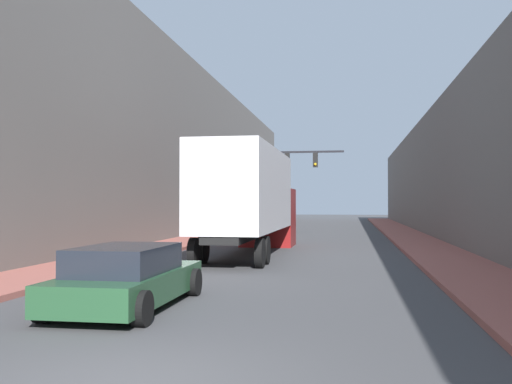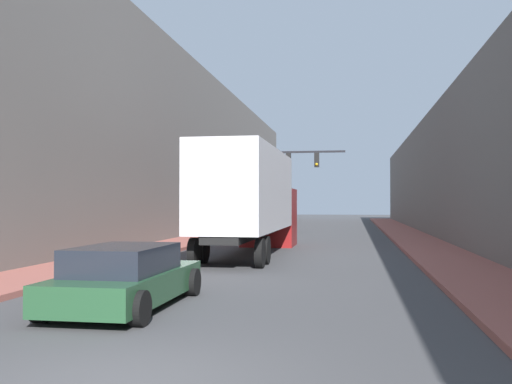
# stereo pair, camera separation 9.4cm
# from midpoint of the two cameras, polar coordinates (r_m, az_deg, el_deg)

# --- Properties ---
(sidewalk_right) EXTENTS (2.61, 80.00, 0.15)m
(sidewalk_right) POSITION_cam_midpoint_polar(r_m,az_deg,el_deg) (36.51, 14.96, -4.36)
(sidewalk_right) COLOR #9E564C
(sidewalk_right) RESTS_ON ground
(sidewalk_left) EXTENTS (2.61, 80.00, 0.15)m
(sidewalk_left) POSITION_cam_midpoint_polar(r_m,az_deg,el_deg) (37.41, -4.36, -4.32)
(sidewalk_left) COLOR #9E564C
(sidewalk_left) RESTS_ON ground
(building_right) EXTENTS (6.00, 80.00, 8.03)m
(building_right) POSITION_cam_midpoint_polar(r_m,az_deg,el_deg) (37.16, 21.56, 1.81)
(building_right) COLOR #66605B
(building_right) RESTS_ON ground
(building_left) EXTENTS (6.00, 80.00, 11.64)m
(building_left) POSITION_cam_midpoint_polar(r_m,az_deg,el_deg) (38.78, -10.56, 4.31)
(building_left) COLOR #66605B
(building_left) RESTS_ON ground
(semi_truck) EXTENTS (2.58, 12.34, 4.30)m
(semi_truck) POSITION_cam_midpoint_polar(r_m,az_deg,el_deg) (23.97, -0.59, -0.62)
(semi_truck) COLOR silver
(semi_truck) RESTS_ON ground
(sedan_car) EXTENTS (2.11, 4.69, 1.29)m
(sedan_car) POSITION_cam_midpoint_polar(r_m,az_deg,el_deg) (12.27, -12.90, -8.36)
(sedan_car) COLOR #234C2D
(sedan_car) RESTS_ON ground
(traffic_signal_gantry) EXTENTS (7.11, 0.35, 5.64)m
(traffic_signal_gantry) POSITION_cam_midpoint_polar(r_m,az_deg,el_deg) (35.75, 0.72, 1.96)
(traffic_signal_gantry) COLOR black
(traffic_signal_gantry) RESTS_ON ground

